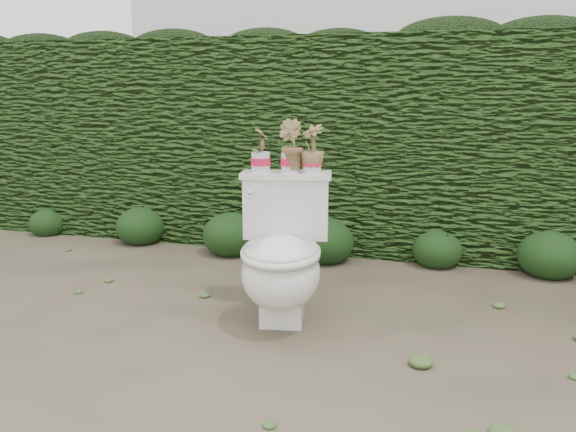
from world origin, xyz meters
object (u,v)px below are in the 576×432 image
(toilet, at_px, (282,258))
(potted_plant_right, at_px, (312,150))
(potted_plant_left, at_px, (261,149))
(potted_plant_center, at_px, (291,147))

(toilet, bearing_deg, potted_plant_right, 59.62)
(potted_plant_right, bearing_deg, toilet, -76.30)
(toilet, relative_size, potted_plant_right, 3.10)
(potted_plant_left, height_order, potted_plant_right, potted_plant_left)
(potted_plant_left, bearing_deg, potted_plant_center, -90.94)
(potted_plant_left, height_order, potted_plant_center, potted_plant_center)
(toilet, relative_size, potted_plant_left, 3.03)
(toilet, distance_m, potted_plant_center, 0.61)
(potted_plant_left, xyz_separation_m, potted_plant_right, (0.28, 0.05, -0.00))
(toilet, xyz_separation_m, potted_plant_right, (0.09, 0.26, 0.55))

